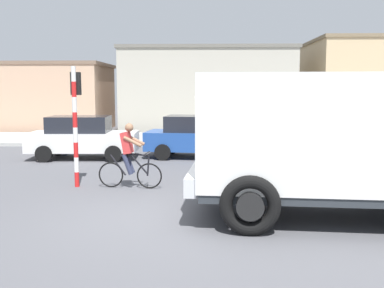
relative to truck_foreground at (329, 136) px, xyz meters
name	(u,v)px	position (x,y,z in m)	size (l,w,h in m)	color
ground_plane	(156,217)	(-3.48, -0.07, -1.67)	(120.00, 120.00, 0.00)	#56565B
sidewalk_far	(186,139)	(-3.48, 13.30, -1.59)	(80.00, 5.00, 0.16)	#ADADA8
truck_foreground	(329,136)	(0.00, 0.00, 0.00)	(5.60, 3.15, 2.90)	white
cyclist	(129,156)	(-4.48, 2.57, -0.80)	(1.72, 0.52, 1.72)	black
traffic_light_pole	(75,110)	(-5.92, 2.75, 0.40)	(0.24, 0.43, 3.20)	red
car_red_near	(83,137)	(-7.09, 7.47, -0.85)	(4.07, 2.00, 1.60)	white
car_white_mid	(198,136)	(-2.75, 7.83, -0.85)	(4.18, 2.24, 1.60)	#234C9E
pedestrian_near_kerb	(64,134)	(-8.03, 8.24, -0.82)	(0.34, 0.22, 1.62)	#2D334C
building_corner_left	(16,97)	(-14.57, 18.97, 0.44)	(11.78, 5.62, 4.20)	tan
building_mid_block	(207,89)	(-2.37, 20.52, 0.91)	(10.63, 8.12, 5.14)	#B2AD9E
building_corner_right	(380,85)	(9.06, 20.90, 1.21)	(9.47, 8.11, 5.74)	#D1B284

